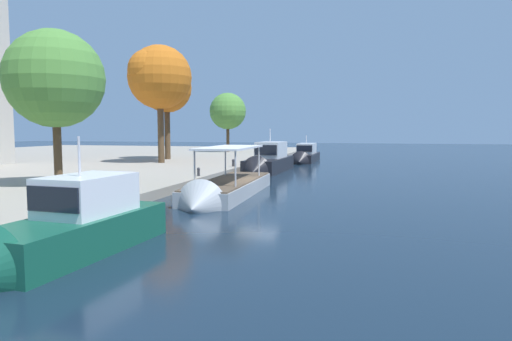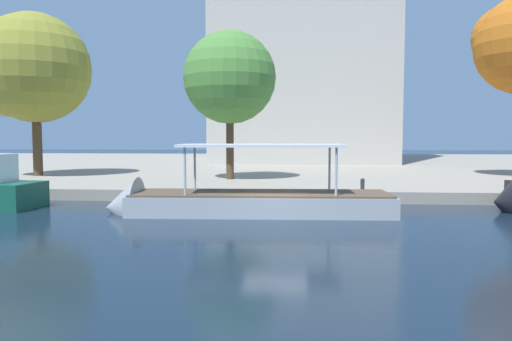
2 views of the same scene
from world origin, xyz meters
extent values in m
plane|color=#142333|center=(0.00, 0.00, 0.00)|extent=(220.00, 220.00, 0.00)
cube|color=gray|center=(0.00, 32.53, 0.29)|extent=(120.00, 55.00, 0.59)
cube|color=#9EA3A8|center=(-0.67, 1.59, 0.23)|extent=(11.08, 3.34, 1.23)
cone|color=#9EA3A8|center=(-6.66, 1.37, 0.23)|extent=(1.50, 2.68, 2.63)
cube|color=brown|center=(-0.67, 1.59, 0.88)|extent=(10.85, 3.18, 0.08)
cylinder|color=#B2B2B7|center=(-3.64, 0.31, 1.88)|extent=(0.10, 0.10, 1.93)
cylinder|color=#B2B2B7|center=(-3.73, 2.65, 1.88)|extent=(0.10, 0.10, 1.93)
cylinder|color=#B2B2B7|center=(2.39, 0.54, 1.88)|extent=(0.10, 0.10, 1.93)
cylinder|color=#B2B2B7|center=(2.30, 2.88, 1.88)|extent=(0.10, 0.10, 1.93)
cube|color=silver|center=(-0.67, 1.59, 2.91)|extent=(6.90, 2.95, 0.12)
cone|color=black|center=(9.98, 2.86, 0.44)|extent=(1.25, 2.69, 2.67)
cylinder|color=#2D2D33|center=(4.15, 5.59, 0.82)|extent=(0.20, 0.20, 0.47)
sphere|color=#2D2D33|center=(4.15, 5.59, 1.11)|extent=(0.22, 0.22, 0.22)
sphere|color=#BC6019|center=(14.73, 15.03, 9.91)|extent=(4.17, 4.17, 4.17)
cylinder|color=#4C3823|center=(-17.13, 13.38, 2.90)|extent=(0.63, 0.63, 4.63)
sphere|color=olive|center=(-17.13, 13.38, 8.03)|extent=(7.52, 7.52, 7.52)
sphere|color=olive|center=(-18.33, 12.38, 8.71)|extent=(5.11, 5.11, 5.11)
sphere|color=olive|center=(-18.40, 12.74, 6.96)|extent=(4.65, 4.65, 4.65)
cylinder|color=#4C3823|center=(-3.36, 11.74, 2.72)|extent=(0.49, 0.49, 4.26)
sphere|color=#4C8438|center=(-3.36, 11.74, 7.05)|extent=(5.87, 5.87, 5.87)
sphere|color=#4C8438|center=(-3.25, 13.05, 7.92)|extent=(3.43, 3.43, 3.43)
sphere|color=#4C8438|center=(-3.59, 12.00, 6.34)|extent=(3.83, 3.83, 3.83)
camera|label=1|loc=(-27.14, -7.01, 4.01)|focal=31.99mm
camera|label=2|loc=(0.70, -18.29, 3.23)|focal=33.17mm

